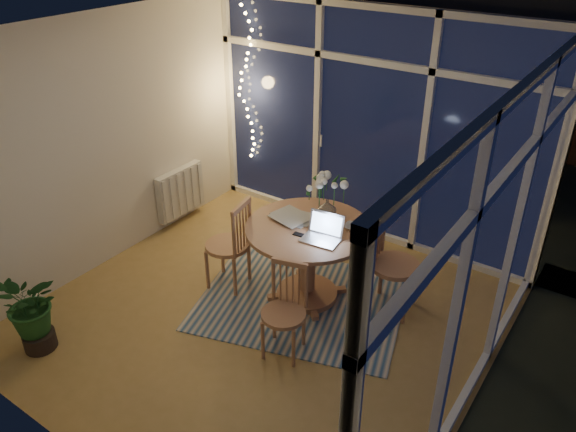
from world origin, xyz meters
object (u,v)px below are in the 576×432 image
object	(u,v)px
chair_left	(227,243)
chair_front	(283,312)
laptop	(321,229)
dining_table	(308,263)
chair_right	(395,263)
potted_plant	(32,313)
flower_vase	(327,208)

from	to	relation	value
chair_left	chair_front	size ratio (longest dim) A/B	1.13
chair_front	laptop	bearing A→B (deg)	78.31
dining_table	chair_left	xyz separation A→B (m)	(-0.78, -0.28, 0.09)
chair_left	chair_right	xyz separation A→B (m)	(1.55, 0.59, 0.03)
potted_plant	dining_table	bearing A→B (deg)	51.84
chair_right	chair_front	world-z (taller)	chair_right
chair_right	laptop	bearing A→B (deg)	121.40
laptop	flower_vase	distance (m)	0.43
chair_left	chair_right	distance (m)	1.66
chair_left	potted_plant	xyz separation A→B (m)	(-0.77, -1.68, -0.12)
chair_left	chair_right	world-z (taller)	chair_right
potted_plant	laptop	bearing A→B (deg)	45.85
laptop	dining_table	bearing A→B (deg)	140.43
dining_table	flower_vase	world-z (taller)	flower_vase
dining_table	laptop	xyz separation A→B (m)	(0.22, -0.14, 0.53)
dining_table	potted_plant	bearing A→B (deg)	-128.16
chair_right	flower_vase	size ratio (longest dim) A/B	4.99
chair_right	flower_vase	bearing A→B (deg)	86.17
laptop	flower_vase	size ratio (longest dim) A/B	1.59
chair_left	chair_right	bearing A→B (deg)	99.56
dining_table	chair_left	world-z (taller)	chair_left
laptop	potted_plant	world-z (taller)	laptop
chair_front	chair_left	bearing A→B (deg)	139.01
chair_left	laptop	bearing A→B (deg)	86.33
chair_left	potted_plant	bearing A→B (deg)	-35.97
chair_left	chair_front	distance (m)	1.16
chair_front	flower_vase	xyz separation A→B (m)	(-0.22, 1.04, 0.48)
dining_table	chair_front	size ratio (longest dim) A/B	1.36
chair_right	flower_vase	world-z (taller)	chair_right
chair_right	potted_plant	world-z (taller)	chair_right
chair_right	chair_front	size ratio (longest dim) A/B	1.20
chair_left	laptop	distance (m)	1.10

